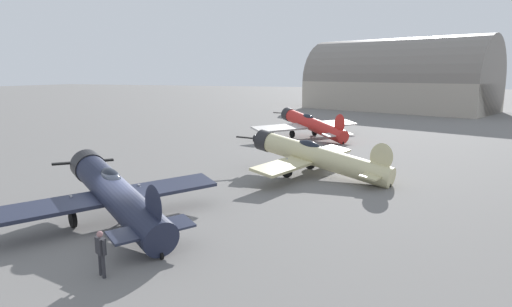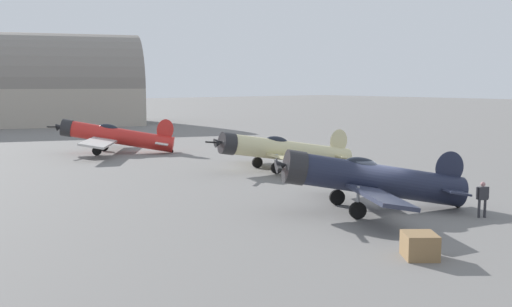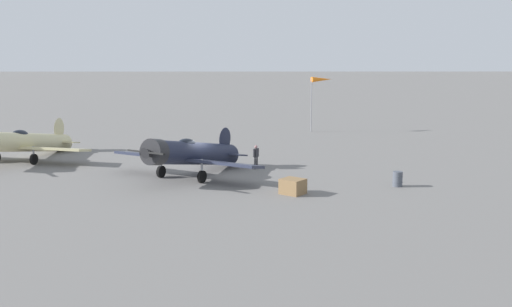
% 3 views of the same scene
% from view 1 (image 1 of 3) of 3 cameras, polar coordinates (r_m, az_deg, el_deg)
% --- Properties ---
extents(ground_plane, '(400.00, 400.00, 0.00)m').
position_cam_1_polar(ground_plane, '(21.16, -17.49, -9.49)').
color(ground_plane, slate).
extents(airplane_foreground, '(9.72, 10.32, 3.11)m').
position_cam_1_polar(airplane_foreground, '(21.13, -18.21, -5.05)').
color(airplane_foreground, '#1E2338').
rests_on(airplane_foreground, ground_plane).
extents(airplane_mid_apron, '(11.87, 11.18, 3.03)m').
position_cam_1_polar(airplane_mid_apron, '(30.23, 7.83, -0.35)').
color(airplane_mid_apron, beige).
rests_on(airplane_mid_apron, ground_plane).
extents(airplane_far_line, '(10.30, 12.16, 3.14)m').
position_cam_1_polar(airplane_far_line, '(47.92, 7.23, 3.89)').
color(airplane_far_line, red).
rests_on(airplane_far_line, ground_plane).
extents(ground_crew_mechanic, '(0.60, 0.42, 1.69)m').
position_cam_1_polar(ground_crew_mechanic, '(16.36, -19.86, -11.83)').
color(ground_crew_mechanic, '#2D2D33').
rests_on(ground_crew_mechanic, ground_plane).
extents(distant_hangar, '(37.04, 27.11, 16.39)m').
position_cam_1_polar(distant_hangar, '(88.39, 18.26, 8.58)').
color(distant_hangar, '#ADA393').
rests_on(distant_hangar, ground_plane).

